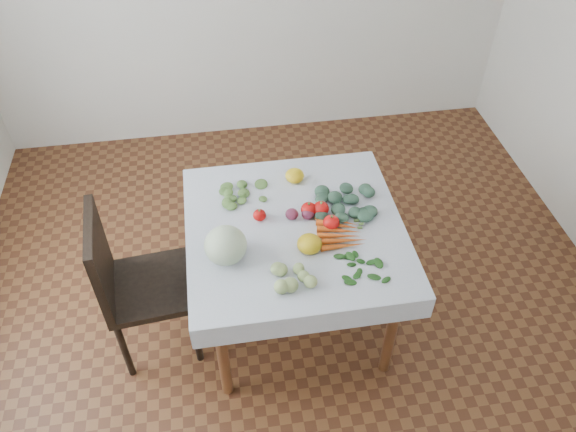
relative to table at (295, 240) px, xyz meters
name	(u,v)px	position (x,y,z in m)	size (l,w,h in m)	color
ground	(294,314)	(0.00, 0.00, -0.65)	(4.00, 4.00, 0.00)	brown
table	(295,240)	(0.00, 0.00, 0.00)	(1.00, 1.00, 0.75)	brown
tablecloth	(295,227)	(0.00, 0.00, 0.10)	(1.12, 1.12, 0.01)	white
chair	(130,279)	(-0.88, -0.05, -0.09)	(0.48, 0.48, 0.98)	black
cabbage	(226,245)	(-0.37, -0.16, 0.20)	(0.21, 0.21, 0.19)	beige
tomato_a	(260,215)	(-0.17, 0.08, 0.13)	(0.07, 0.07, 0.06)	red
tomato_b	(321,209)	(0.15, 0.08, 0.14)	(0.09, 0.09, 0.08)	red
tomato_c	(309,209)	(0.09, 0.08, 0.14)	(0.08, 0.08, 0.07)	red
tomato_d	(331,222)	(0.18, -0.03, 0.14)	(0.09, 0.09, 0.07)	red
heirloom_back	(295,176)	(0.06, 0.36, 0.14)	(0.11, 0.11, 0.07)	yellow
heirloom_front	(309,244)	(0.04, -0.17, 0.15)	(0.12, 0.12, 0.09)	yellow
onion_a	(308,214)	(0.08, 0.06, 0.13)	(0.07, 0.07, 0.06)	#531734
onion_b	(292,214)	(-0.01, 0.07, 0.13)	(0.07, 0.07, 0.06)	#531734
tomatillo_cluster	(293,276)	(-0.07, -0.35, 0.13)	(0.16, 0.16, 0.06)	#AFCC75
carrot_bunch	(341,233)	(0.22, -0.10, 0.12)	(0.23, 0.26, 0.03)	orange
kale_bunch	(348,205)	(0.31, 0.10, 0.13)	(0.35, 0.31, 0.05)	#365945
basil_bunch	(360,267)	(0.26, -0.33, 0.11)	(0.25, 0.19, 0.01)	#21531A
dill_bunch	(242,193)	(-0.25, 0.29, 0.12)	(0.28, 0.21, 0.03)	#5C883E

